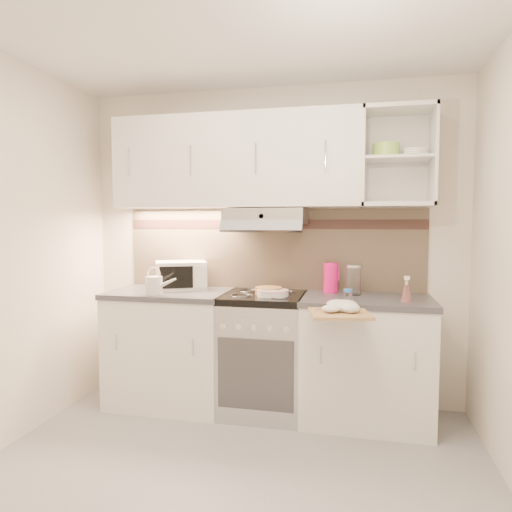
# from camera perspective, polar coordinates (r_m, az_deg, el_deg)

# --- Properties ---
(ground) EXTENTS (3.00, 3.00, 0.00)m
(ground) POSITION_cam_1_polar(r_m,az_deg,el_deg) (2.72, -4.22, -27.63)
(ground) COLOR gray
(ground) RESTS_ON ground
(room_shell) EXTENTS (3.04, 2.84, 2.52)m
(room_shell) POSITION_cam_1_polar(r_m,az_deg,el_deg) (2.67, -2.10, 8.31)
(room_shell) COLOR silver
(room_shell) RESTS_ON ground
(base_cabinet_left) EXTENTS (0.90, 0.60, 0.86)m
(base_cabinet_left) POSITION_cam_1_polar(r_m,az_deg,el_deg) (3.74, -10.60, -11.43)
(base_cabinet_left) COLOR white
(base_cabinet_left) RESTS_ON ground
(worktop_left) EXTENTS (0.92, 0.62, 0.04)m
(worktop_left) POSITION_cam_1_polar(r_m,az_deg,el_deg) (3.65, -10.70, -4.60)
(worktop_left) COLOR #47474C
(worktop_left) RESTS_ON base_cabinet_left
(base_cabinet_right) EXTENTS (0.90, 0.60, 0.86)m
(base_cabinet_right) POSITION_cam_1_polar(r_m,az_deg,el_deg) (3.46, 13.53, -12.77)
(base_cabinet_right) COLOR white
(base_cabinet_right) RESTS_ON ground
(worktop_right) EXTENTS (0.92, 0.62, 0.04)m
(worktop_right) POSITION_cam_1_polar(r_m,az_deg,el_deg) (3.36, 13.67, -5.41)
(worktop_right) COLOR #47474C
(worktop_right) RESTS_ON base_cabinet_right
(electric_range) EXTENTS (0.60, 0.60, 0.90)m
(electric_range) POSITION_cam_1_polar(r_m,az_deg,el_deg) (3.52, 0.96, -12.01)
(electric_range) COLOR #B7B7BC
(electric_range) RESTS_ON ground
(microwave) EXTENTS (0.48, 0.43, 0.22)m
(microwave) POSITION_cam_1_polar(r_m,az_deg,el_deg) (3.72, -9.39, -2.38)
(microwave) COLOR silver
(microwave) RESTS_ON worktop_left
(watering_can) EXTENTS (0.24, 0.12, 0.21)m
(watering_can) POSITION_cam_1_polar(r_m,az_deg,el_deg) (3.46, -12.53, -3.52)
(watering_can) COLOR silver
(watering_can) RESTS_ON worktop_left
(plate_stack) EXTENTS (0.23, 0.23, 0.05)m
(plate_stack) POSITION_cam_1_polar(r_m,az_deg,el_deg) (3.34, 2.11, -4.62)
(plate_stack) COLOR white
(plate_stack) RESTS_ON electric_range
(bread_loaf) EXTENTS (0.20, 0.20, 0.05)m
(bread_loaf) POSITION_cam_1_polar(r_m,az_deg,el_deg) (3.43, 1.59, -4.33)
(bread_loaf) COLOR olive
(bread_loaf) RESTS_ON electric_range
(pink_pitcher) EXTENTS (0.12, 0.11, 0.23)m
(pink_pitcher) POSITION_cam_1_polar(r_m,az_deg,el_deg) (3.54, 9.34, -2.67)
(pink_pitcher) COLOR #F21072
(pink_pitcher) RESTS_ON worktop_right
(glass_jar) EXTENTS (0.12, 0.12, 0.22)m
(glass_jar) POSITION_cam_1_polar(r_m,az_deg,el_deg) (3.45, 12.09, -2.90)
(glass_jar) COLOR silver
(glass_jar) RESTS_ON worktop_right
(spice_jar) EXTENTS (0.06, 0.06, 0.09)m
(spice_jar) POSITION_cam_1_polar(r_m,az_deg,el_deg) (3.13, 11.42, -4.86)
(spice_jar) COLOR white
(spice_jar) RESTS_ON worktop_right
(spray_bottle) EXTENTS (0.07, 0.07, 0.19)m
(spray_bottle) POSITION_cam_1_polar(r_m,az_deg,el_deg) (3.25, 18.28, -4.18)
(spray_bottle) COLOR #DA7B80
(spray_bottle) RESTS_ON worktop_right
(cutting_board) EXTENTS (0.42, 0.39, 0.02)m
(cutting_board) POSITION_cam_1_polar(r_m,az_deg,el_deg) (2.90, 10.43, -7.11)
(cutting_board) COLOR tan
(cutting_board) RESTS_ON base_cabinet_right
(dish_towel) EXTENTS (0.29, 0.25, 0.07)m
(dish_towel) POSITION_cam_1_polar(r_m,az_deg,el_deg) (2.93, 10.48, -6.06)
(dish_towel) COLOR silver
(dish_towel) RESTS_ON cutting_board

